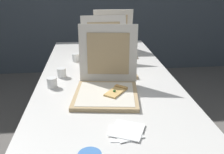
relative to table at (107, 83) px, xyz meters
The scene contains 8 objects.
table is the anchor object (origin of this frame).
pizza_box_front 0.28m from the table, 94.70° to the right, with size 0.40×0.42×0.37m.
pizza_box_middle 0.18m from the table, 84.07° to the left, with size 0.37×0.48×0.36m.
pizza_box_back 0.60m from the table, 79.25° to the left, with size 0.36×0.36×0.37m.
cup_white_mid 0.32m from the table, behind, with size 0.06×0.06×0.06m, color white.
cup_white_far 0.43m from the table, 121.35° to the left, with size 0.06×0.06×0.06m, color white.
cup_white_near_center 0.38m from the table, 158.37° to the right, with size 0.06×0.06×0.06m, color white.
napkin_pile 0.65m from the table, 87.12° to the right, with size 0.18×0.18×0.01m.
Camera 1 is at (-0.12, -0.97, 1.35)m, focal length 39.12 mm.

